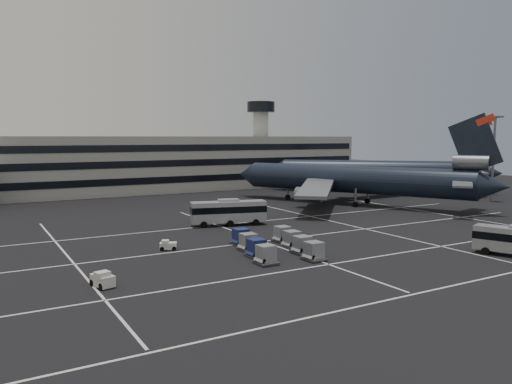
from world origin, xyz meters
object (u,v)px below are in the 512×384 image
uld_cluster (275,244)px  tug_a (103,280)px  trijet_main (355,179)px  bus_far (228,211)px

uld_cluster → tug_a: bearing=-169.4°
trijet_main → tug_a: (-58.05, -31.66, -4.55)m
bus_far → tug_a: size_ratio=4.42×
trijet_main → tug_a: trijet_main is taller
bus_far → uld_cluster: 19.52m
trijet_main → tug_a: size_ratio=19.66×
bus_far → tug_a: bearing=148.2°
tug_a → uld_cluster: (21.31, 3.99, 0.33)m
tug_a → uld_cluster: uld_cluster is taller
uld_cluster → bus_far: bearing=79.8°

